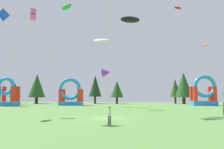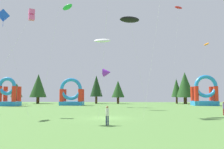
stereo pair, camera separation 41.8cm
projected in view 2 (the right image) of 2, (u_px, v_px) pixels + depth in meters
name	position (u px, v px, depth m)	size (l,w,h in m)	color
ground_plane	(107.00, 118.00, 26.34)	(120.00, 120.00, 0.00)	#5B8C42
kite_black_parafoil	(130.00, 20.00, 32.30)	(4.11, 2.43, 13.79)	black
kite_red_parafoil	(179.00, 8.00, 54.37)	(4.01, 3.67, 23.69)	red
kite_pink_box	(31.00, 15.00, 24.45)	(4.66, 2.99, 11.70)	#EA599E
kite_white_parafoil	(102.00, 41.00, 45.08)	(5.53, 2.25, 13.91)	white
kite_purple_delta	(107.00, 72.00, 51.29)	(2.28, 2.70, 8.61)	purple
kite_orange_parafoil	(206.00, 44.00, 47.98)	(1.09, 6.18, 13.50)	orange
kite_blue_diamond	(3.00, 16.00, 31.83)	(5.59, 2.63, 14.16)	blue
kite_green_parafoil	(67.00, 7.00, 58.24)	(8.32, 6.82, 25.64)	green
person_far_side	(224.00, 107.00, 29.91)	(0.35, 0.35, 1.79)	#B21E26
person_left_edge	(107.00, 114.00, 20.19)	(0.38, 0.38, 1.68)	navy
inflatable_orange_dome	(9.00, 95.00, 55.61)	(4.55, 3.74, 6.91)	#268CD8
inflatable_yellow_castle	(205.00, 94.00, 57.56)	(5.87, 4.07, 7.60)	#268CD8
inflatable_red_slide	(72.00, 95.00, 59.22)	(5.85, 3.84, 6.97)	#268CD8
tree_row_3	(17.00, 90.00, 68.32)	(3.40, 3.40, 6.10)	#4C331E
tree_row_4	(38.00, 86.00, 71.30)	(5.15, 5.15, 9.12)	#4C331E
tree_row_5	(96.00, 86.00, 71.47)	(3.88, 3.88, 8.76)	#4C331E
tree_row_6	(118.00, 89.00, 70.49)	(3.97, 3.97, 7.01)	#4C331E
tree_row_7	(176.00, 88.00, 70.75)	(3.21, 3.21, 7.67)	#4C331E
tree_row_8	(185.00, 85.00, 69.53)	(5.43, 5.43, 9.58)	#4C331E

